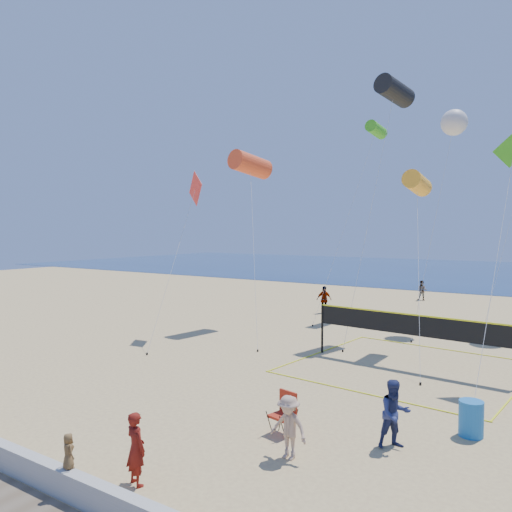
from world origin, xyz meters
The scene contains 19 objects.
ground centered at (0.00, 0.00, 0.00)m, with size 120.00×120.00×0.00m, color tan.
ocean centered at (0.00, 62.00, 0.01)m, with size 140.00×50.00×0.03m, color navy.
seawall centered at (0.00, -3.00, 0.30)m, with size 32.00×0.30×0.60m, color #B9B9B4.
woman centered at (-0.44, -1.81, 0.81)m, with size 0.59×0.39×1.62m, color maroon.
toddler centered at (-1.26, -2.93, 0.97)m, with size 0.36×0.24×0.74m, color brown.
bystander_a centered at (3.72, 3.17, 0.88)m, with size 0.86×0.67×1.76m, color navy.
bystander_b centered at (1.74, 1.13, 0.78)m, with size 1.01×0.58×1.56m, color tan.
far_person_0 centered at (-6.86, 21.10, 0.91)m, with size 1.07×0.45×1.83m, color gray.
far_person_3 centered at (-2.98, 30.93, 0.79)m, with size 0.77×0.60×1.58m, color gray.
camp_chair centered at (0.91, 2.38, 0.66)m, with size 0.73×0.86×1.28m.
trash_barrel centered at (5.23, 5.01, 0.49)m, with size 0.65×0.65×0.97m, color blue.
volleyball_net centered at (1.83, 10.82, 1.51)m, with size 9.08×8.95×2.23m.
kite_0 centered at (-8.66, 14.90, 9.39)m, with size 4.73×6.72×10.16m.
kite_1 centered at (-0.79, 16.63, 12.81)m, with size 1.55×6.21×13.51m.
kite_2 centered at (1.07, 14.39, 7.78)m, with size 2.28×6.71×8.36m.
kite_3 centered at (-9.59, 10.93, 7.46)m, with size 1.92×5.17×8.71m.
kite_4 centered at (5.41, 10.99, 8.05)m, with size 1.46×6.21×9.38m.
kite_6 centered at (1.32, 20.77, 11.69)m, with size 1.65×6.13×12.43m.
kite_8 centered at (-3.66, 21.90, 12.00)m, with size 2.23×6.38×12.53m.
Camera 1 is at (7.65, -9.30, 5.61)m, focal length 35.00 mm.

